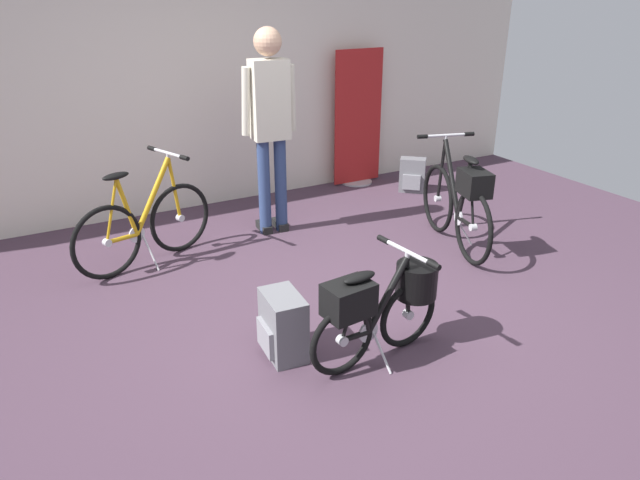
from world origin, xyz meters
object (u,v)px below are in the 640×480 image
Objects in this scene: visitor_near_wall at (270,118)px; handbag_on_floor at (412,175)px; folding_bike_foreground at (383,303)px; backpack_on_floor at (283,326)px; floor_banner_stand at (358,126)px; display_bike_left at (145,225)px; display_bike_right at (459,202)px.

visitor_near_wall is 4.80× the size of handbag_on_floor.
folding_bike_foreground reaches higher than backpack_on_floor.
folding_bike_foreground is 0.53× the size of visitor_near_wall.
floor_banner_stand reaches higher than display_bike_left.
visitor_near_wall is 2.06m from handbag_on_floor.
display_bike_left is (-2.67, -1.00, -0.32)m from floor_banner_stand.
display_bike_left is 3.08m from handbag_on_floor.
floor_banner_stand is at bearing 60.36° from folding_bike_foreground.
backpack_on_floor is (-2.02, -0.72, -0.23)m from display_bike_right.
display_bike_right reaches higher than backpack_on_floor.
visitor_near_wall is at bearing 137.43° from display_bike_right.
floor_banner_stand is 1.55× the size of folding_bike_foreground.
display_bike_left is 1.41m from visitor_near_wall.
display_bike_right reaches higher than folding_bike_foreground.
handbag_on_floor is at bearing 8.13° from display_bike_left.
folding_bike_foreground is 2.34× the size of backpack_on_floor.
visitor_near_wall reaches higher than display_bike_right.
backpack_on_floor is 1.09× the size of handbag_on_floor.
backpack_on_floor is at bearing -140.58° from handbag_on_floor.
visitor_near_wall is at bearing 83.12° from folding_bike_foreground.
folding_bike_foreground is 1.82m from display_bike_right.
folding_bike_foreground is 3.25m from handbag_on_floor.
handbag_on_floor is (3.04, 0.43, -0.16)m from display_bike_left.
display_bike_left is at bearing -171.87° from handbag_on_floor.
folding_bike_foreground is at bearing -30.83° from backpack_on_floor.
handbag_on_floor is (2.63, 2.16, -0.02)m from backpack_on_floor.
folding_bike_foreground reaches higher than handbag_on_floor.
display_bike_right reaches higher than display_bike_left.
display_bike_left is 2.96× the size of backpack_on_floor.
display_bike_right reaches higher than handbag_on_floor.
display_bike_right is at bearing -112.95° from handbag_on_floor.
floor_banner_stand is 0.83m from handbag_on_floor.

